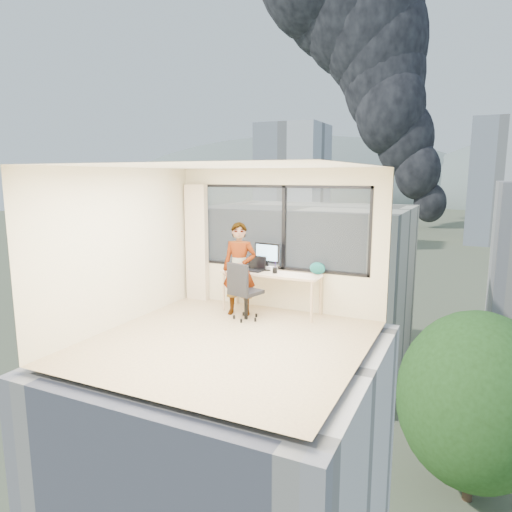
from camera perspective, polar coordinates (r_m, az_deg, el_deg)
The scene contains 25 objects.
floor at distance 7.07m, azimuth -3.53°, elevation -10.51°, with size 4.00×4.00×0.01m, color #CEB786.
ceiling at distance 6.62m, azimuth -3.77°, elevation 11.08°, with size 4.00×4.00×0.01m, color white.
wall_front at distance 5.10m, azimuth -14.59°, elevation -3.59°, with size 4.00×0.01×2.60m, color beige.
wall_left at distance 7.88m, azimuth -16.49°, elevation 1.01°, with size 0.01×4.00×2.60m, color beige.
wall_right at distance 6.03m, azimuth 13.24°, elevation -1.48°, with size 0.01×4.00×2.60m, color beige.
window_wall at distance 8.46m, azimuth 3.21°, elevation 3.53°, with size 3.30×0.16×1.55m, color black, non-canonical shape.
curtain at distance 9.21m, azimuth -7.35°, elevation 1.64°, with size 0.45×0.14×2.30m, color beige.
desk at distance 8.38m, azimuth 1.94°, elevation -4.52°, with size 1.80×0.60×0.75m, color beige.
chair at distance 7.94m, azimuth -1.25°, elevation -4.27°, with size 0.53×0.53×1.04m, color black, non-canonical shape.
person at distance 8.16m, azimuth -2.07°, elevation -1.63°, with size 0.61×0.40×1.66m, color #2D2D33.
monitor at distance 8.43m, azimuth 1.39°, elevation -0.05°, with size 0.51×0.11×0.51m, color black, non-canonical shape.
game_console at distance 8.58m, azimuth 1.59°, elevation -1.35°, with size 0.30×0.25×0.07m, color white.
laptop at distance 8.38m, azimuth -0.32°, elevation -1.05°, with size 0.37×0.39×0.24m, color black, non-canonical shape.
cellphone at distance 8.42m, azimuth -1.72°, elevation -1.79°, with size 0.10×0.05×0.01m, color black.
pen_cup at distance 8.20m, azimuth 2.36°, elevation -1.77°, with size 0.08×0.08×0.11m, color black.
handbag at distance 8.16m, azimuth 7.63°, elevation -1.52°, with size 0.28×0.14×0.22m, color #0B443B.
exterior_ground at distance 126.90m, azimuth 23.65°, elevation 1.63°, with size 400.00×400.00×0.04m, color #515B3D.
near_bldg_a at distance 38.98m, azimuth 6.30°, elevation -4.19°, with size 16.00×12.00×14.00m, color beige.
far_tower_a at distance 107.82m, azimuth 4.60°, elevation 8.58°, with size 14.00×14.00×28.00m, color silver.
far_tower_b at distance 125.89m, azimuth 27.80°, elevation 8.12°, with size 13.00×13.00×30.00m, color silver.
far_tower_d at distance 168.22m, azimuth 3.26°, elevation 8.04°, with size 16.00×14.00×22.00m, color silver.
hill_a at distance 348.70m, azimuth 4.63°, elevation 7.18°, with size 288.00×216.00×90.00m, color slate.
tree_a at distance 36.01m, azimuth -8.91°, elevation -10.46°, with size 7.00×7.00×8.00m, color #274D19, non-canonical shape.
tree_b at distance 26.64m, azimuth 25.41°, elevation -17.79°, with size 7.60×7.60×9.00m, color #274D19, non-canonical shape.
smoke_plume_a at distance 160.56m, azimuth 21.61°, elevation 22.41°, with size 40.00×24.00×90.00m, color black, non-canonical shape.
Camera 1 is at (3.21, -5.79, 2.46)m, focal length 32.24 mm.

